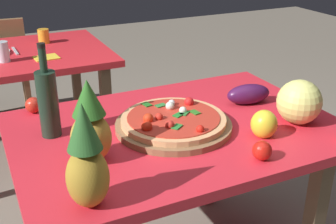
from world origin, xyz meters
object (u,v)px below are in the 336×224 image
object	(u,v)px
wine_bottle	(48,102)
drinking_glass_juice	(44,36)
background_table	(29,68)
napkin_folded	(46,58)
bell_pepper	(264,124)
pizza	(173,119)
eggplant	(248,94)
tomato_by_bottle	(262,151)
tomato_beside_pepper	(33,105)
dining_chair	(1,65)
pizza_board	(173,125)
knife_utensil	(15,51)
pineapple_right	(90,125)
drinking_glass_water	(3,52)
display_table	(177,146)
pineapple_left	(86,162)
melon	(299,102)

from	to	relation	value
wine_bottle	drinking_glass_juice	xyz separation A→B (m)	(0.23, 1.37, -0.09)
background_table	napkin_folded	distance (m)	0.23
bell_pepper	napkin_folded	xyz separation A→B (m)	(-0.55, 1.38, -0.05)
pizza	bell_pepper	size ratio (longest dim) A/B	3.74
wine_bottle	eggplant	bearing A→B (deg)	-4.47
bell_pepper	tomato_by_bottle	xyz separation A→B (m)	(-0.11, -0.14, -0.02)
tomato_beside_pepper	wine_bottle	bearing A→B (deg)	-83.92
napkin_folded	dining_chair	bearing A→B (deg)	104.24
pizza_board	napkin_folded	world-z (taller)	pizza_board
pizza	background_table	bearing A→B (deg)	104.63
wine_bottle	napkin_folded	xyz separation A→B (m)	(0.17, 1.02, -0.13)
knife_utensil	drinking_glass_juice	bearing A→B (deg)	30.39
pineapple_right	drinking_glass_water	size ratio (longest dim) A/B	2.47
display_table	drinking_glass_water	bearing A→B (deg)	113.72
drinking_glass_water	pizza	bearing A→B (deg)	-67.29
pineapple_left	napkin_folded	distance (m)	1.53
pizza_board	eggplant	world-z (taller)	eggplant
eggplant	drinking_glass_juice	xyz separation A→B (m)	(-0.63, 1.44, 0.00)
tomato_by_bottle	eggplant	bearing A→B (deg)	60.36
background_table	wine_bottle	world-z (taller)	wine_bottle
eggplant	drinking_glass_juice	distance (m)	1.57
tomato_beside_pepper	melon	bearing A→B (deg)	-30.51
display_table	eggplant	xyz separation A→B (m)	(0.39, 0.08, 0.13)
drinking_glass_water	eggplant	bearing A→B (deg)	-50.71
display_table	drinking_glass_juice	world-z (taller)	drinking_glass_juice
pineapple_left	drinking_glass_juice	size ratio (longest dim) A/B	3.43
display_table	pineapple_left	world-z (taller)	pineapple_left
eggplant	tomato_by_bottle	xyz separation A→B (m)	(-0.24, -0.43, -0.01)
tomato_beside_pepper	pizza_board	bearing A→B (deg)	-39.73
background_table	pizza_board	xyz separation A→B (m)	(0.36, -1.35, 0.12)
display_table	wine_bottle	bearing A→B (deg)	162.89
pineapple_right	display_table	bearing A→B (deg)	15.72
pizza_board	bell_pepper	bearing A→B (deg)	-36.50
pizza_board	drinking_glass_water	world-z (taller)	drinking_glass_water
bell_pepper	tomato_beside_pepper	distance (m)	0.96
melon	pizza_board	bearing A→B (deg)	160.72
background_table	drinking_glass_water	bearing A→B (deg)	-134.48
dining_chair	wine_bottle	distance (m)	1.90
wine_bottle	melon	distance (m)	0.98
wine_bottle	eggplant	distance (m)	0.87
display_table	napkin_folded	bearing A→B (deg)	104.09
wine_bottle	napkin_folded	distance (m)	1.05
wine_bottle	knife_utensil	distance (m)	1.25
wine_bottle	knife_utensil	xyz separation A→B (m)	(0.03, 1.24, -0.13)
wine_bottle	drinking_glass_juice	world-z (taller)	wine_bottle
dining_chair	wine_bottle	xyz separation A→B (m)	(0.04, -1.86, 0.40)
melon	tomato_beside_pepper	size ratio (longest dim) A/B	2.63
melon	napkin_folded	size ratio (longest dim) A/B	1.29
drinking_glass_water	background_table	bearing A→B (deg)	45.52
display_table	tomato_by_bottle	size ratio (longest dim) A/B	18.84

